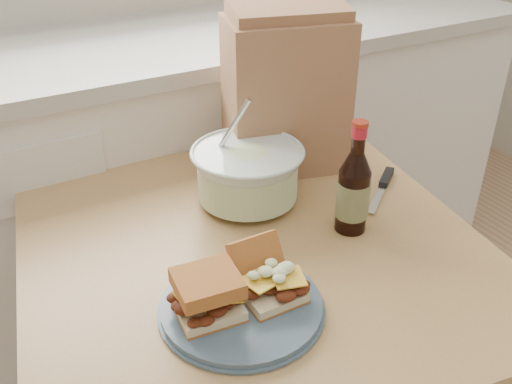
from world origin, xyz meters
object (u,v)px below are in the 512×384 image
dining_table (255,287)px  beer_bottle (353,191)px  paper_bag (286,95)px  plate (241,307)px  coleslaw_bowl (248,176)px

dining_table → beer_bottle: bearing=-4.3°
dining_table → paper_bag: paper_bag is taller
plate → beer_bottle: size_ratio=1.14×
plate → paper_bag: paper_bag is taller
plate → beer_bottle: (0.31, 0.10, 0.08)m
coleslaw_bowl → beer_bottle: coleslaw_bowl is taller
dining_table → coleslaw_bowl: bearing=75.2°
dining_table → coleslaw_bowl: coleslaw_bowl is taller
coleslaw_bowl → plate: bearing=-120.7°
dining_table → coleslaw_bowl: (0.07, 0.15, 0.17)m
dining_table → paper_bag: (0.23, 0.26, 0.28)m
coleslaw_bowl → paper_bag: (0.16, 0.11, 0.11)m
beer_bottle → paper_bag: 0.32m
plate → paper_bag: 0.56m
plate → paper_bag: bearing=50.4°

